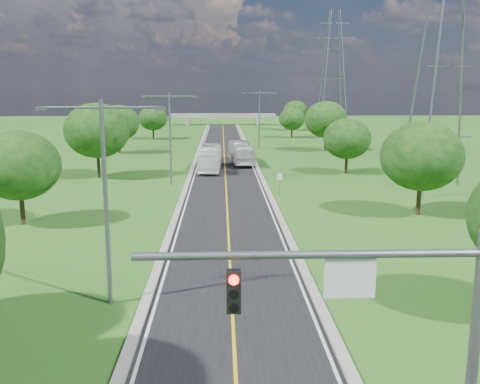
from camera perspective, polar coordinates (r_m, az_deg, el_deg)
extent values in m
plane|color=#1F4E16|center=(73.85, -1.63, 2.90)|extent=(260.00, 260.00, 0.00)
cube|color=black|center=(79.79, -1.66, 3.53)|extent=(8.00, 150.00, 0.06)
cube|color=gray|center=(79.87, -4.72, 3.57)|extent=(0.50, 150.00, 0.22)
cube|color=gray|center=(79.92, 1.39, 3.60)|extent=(0.50, 150.00, 0.22)
cylinder|color=slate|center=(15.28, 23.55, -16.77)|extent=(0.28, 0.28, 7.20)
cylinder|color=slate|center=(12.88, 7.39, -6.65)|extent=(8.40, 0.20, 0.20)
cube|color=black|center=(13.02, -0.68, -10.57)|extent=(0.35, 0.28, 1.05)
cylinder|color=#FF140C|center=(12.75, -0.67, -9.37)|extent=(0.24, 0.06, 0.24)
cube|color=white|center=(13.27, 11.64, -8.99)|extent=(1.25, 0.06, 1.00)
cylinder|color=slate|center=(52.25, 4.25, 0.79)|extent=(0.08, 0.08, 2.40)
cube|color=white|center=(52.08, 4.27, 1.65)|extent=(0.55, 0.04, 0.70)
cube|color=gray|center=(153.69, -5.61, 7.48)|extent=(1.20, 3.00, 2.00)
cube|color=gray|center=(153.75, 1.91, 7.53)|extent=(1.20, 3.00, 2.00)
cube|color=gray|center=(153.31, -1.85, 8.12)|extent=(30.00, 3.00, 1.20)
cylinder|color=slate|center=(26.28, -14.11, -1.35)|extent=(0.22, 0.22, 10.00)
cylinder|color=slate|center=(26.05, -17.63, 8.58)|extent=(2.80, 0.12, 0.12)
cylinder|color=slate|center=(25.45, -11.48, 8.83)|extent=(2.80, 0.12, 0.12)
cube|color=slate|center=(26.43, -20.37, 8.33)|extent=(0.50, 0.25, 0.18)
cube|color=slate|center=(25.28, -8.53, 8.80)|extent=(0.50, 0.25, 0.18)
cylinder|color=slate|center=(58.62, -7.45, 5.60)|extent=(0.22, 0.22, 10.00)
cylinder|color=slate|center=(58.52, -8.95, 10.06)|extent=(2.80, 0.12, 0.12)
cylinder|color=slate|center=(58.25, -6.17, 10.13)|extent=(2.80, 0.12, 0.12)
cube|color=slate|center=(58.69, -10.23, 9.98)|extent=(0.50, 0.25, 0.18)
cube|color=slate|center=(58.18, -4.87, 10.10)|extent=(0.50, 0.25, 0.18)
cylinder|color=slate|center=(91.50, 2.07, 7.62)|extent=(0.22, 0.22, 10.00)
cylinder|color=slate|center=(91.25, 1.19, 10.51)|extent=(2.80, 0.12, 0.12)
cylinder|color=slate|center=(91.44, 2.98, 10.50)|extent=(2.80, 0.12, 0.12)
cube|color=slate|center=(91.18, 0.36, 10.48)|extent=(0.50, 0.25, 0.18)
cube|color=slate|center=(91.57, 3.80, 10.46)|extent=(0.50, 0.25, 0.18)
cube|color=slate|center=(131.30, 10.01, 15.87)|extent=(9.00, 0.25, 0.25)
cube|color=slate|center=(131.63, 10.06, 17.33)|extent=(7.00, 0.25, 0.25)
cylinder|color=black|center=(44.88, -22.21, -1.52)|extent=(0.36, 0.36, 2.70)
ellipsoid|color=#0F370F|center=(44.32, -22.52, 2.64)|extent=(6.30, 6.30, 5.36)
cylinder|color=black|center=(65.36, -14.86, 2.90)|extent=(0.36, 0.36, 3.24)
ellipsoid|color=#0F370F|center=(64.94, -15.03, 6.36)|extent=(7.56, 7.56, 6.43)
cylinder|color=black|center=(89.12, -12.74, 4.97)|extent=(0.36, 0.36, 2.88)
ellipsoid|color=#0F370F|center=(88.83, -12.84, 7.23)|extent=(6.72, 6.72, 5.71)
cylinder|color=black|center=(112.36, -9.23, 6.22)|extent=(0.36, 0.36, 2.52)
ellipsoid|color=#0F370F|center=(112.15, -9.28, 7.79)|extent=(5.88, 5.88, 5.00)
cylinder|color=black|center=(47.02, 18.54, -0.62)|extent=(0.36, 0.36, 2.88)
ellipsoid|color=#0F370F|center=(46.47, 18.80, 3.64)|extent=(6.72, 6.72, 5.71)
cylinder|color=black|center=(67.55, 11.26, 3.00)|extent=(0.36, 0.36, 2.52)
ellipsoid|color=#0F370F|center=(67.20, 11.36, 5.60)|extent=(5.88, 5.88, 5.00)
cylinder|color=black|center=(91.24, 9.08, 5.30)|extent=(0.36, 0.36, 3.06)
ellipsoid|color=#0F370F|center=(90.95, 9.15, 7.64)|extent=(7.14, 7.14, 6.07)
cylinder|color=black|center=(114.47, 5.54, 6.35)|extent=(0.36, 0.36, 2.34)
ellipsoid|color=#0F370F|center=(114.27, 5.57, 7.78)|extent=(5.46, 5.46, 4.64)
cylinder|color=black|center=(134.69, 5.92, 7.12)|extent=(0.36, 0.36, 2.70)
ellipsoid|color=#0F370F|center=(134.50, 5.95, 8.53)|extent=(6.30, 6.30, 5.36)
imported|color=beige|center=(74.71, 0.09, 4.20)|extent=(3.45, 10.92, 2.99)
imported|color=white|center=(68.86, -3.22, 3.62)|extent=(2.92, 11.04, 3.05)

